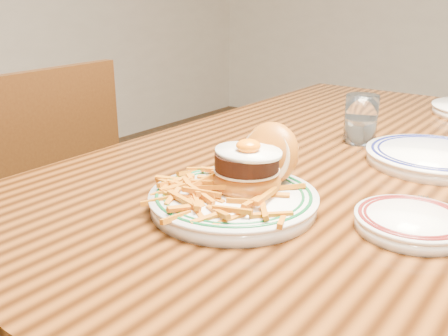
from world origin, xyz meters
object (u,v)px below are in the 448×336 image
Objects in this scene: main_plate at (240,185)px; side_plate at (412,221)px; table at (325,186)px; chair_left at (39,208)px.

main_plate is 0.27m from side_plate.
table is 8.69× the size of side_plate.
side_plate is (0.26, 0.08, -0.02)m from main_plate.
side_plate is at bearing -5.42° from chair_left.
table is 5.48× the size of main_plate.
side_plate is at bearing 21.02° from main_plate.
chair_left is 0.87m from main_plate.
chair_left reaches higher than side_plate.
side_plate reaches higher than table.
table is 1.76× the size of chair_left.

